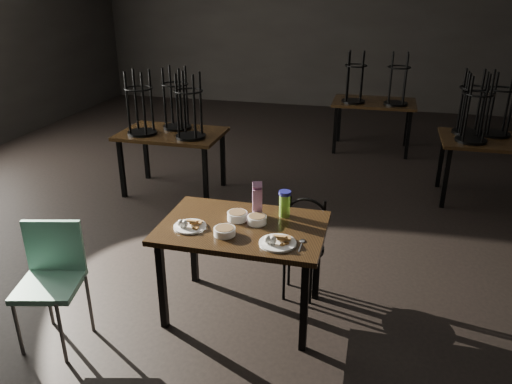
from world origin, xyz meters
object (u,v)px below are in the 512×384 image
(juice_carton, at_px, (257,201))
(bentwood_chair, at_px, (303,240))
(main_table, at_px, (243,235))
(school_chair, at_px, (52,273))
(water_bottle, at_px, (285,203))

(juice_carton, bearing_deg, bentwood_chair, 35.77)
(bentwood_chair, bearing_deg, main_table, -127.75)
(juice_carton, xyz_separation_m, bentwood_chair, (0.32, 0.23, -0.41))
(juice_carton, distance_m, school_chair, 1.53)
(juice_carton, bearing_deg, main_table, -111.77)
(juice_carton, bearing_deg, school_chair, -148.49)
(main_table, bearing_deg, bentwood_chair, 45.98)
(main_table, xyz_separation_m, bentwood_chair, (0.39, 0.40, -0.20))
(main_table, relative_size, bentwood_chair, 1.50)
(bentwood_chair, bearing_deg, school_chair, -141.34)
(juice_carton, relative_size, school_chair, 0.32)
(main_table, bearing_deg, school_chair, -153.18)
(main_table, xyz_separation_m, juice_carton, (0.07, 0.17, 0.21))
(water_bottle, distance_m, bentwood_chair, 0.43)
(water_bottle, bearing_deg, bentwood_chair, 54.22)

